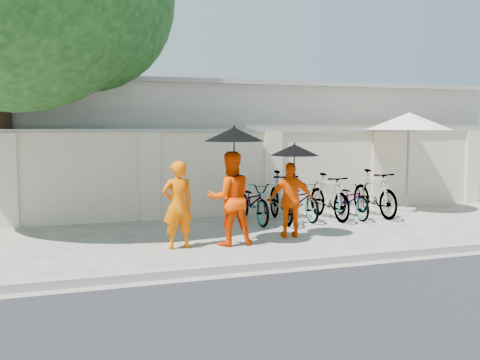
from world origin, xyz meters
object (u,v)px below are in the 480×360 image
object	(u,v)px
monk_right	(291,200)
patio_umbrella	(409,122)
monk_left	(178,205)
monk_center	(230,198)

from	to	relation	value
monk_right	patio_umbrella	distance (m)	4.74
monk_left	monk_right	world-z (taller)	monk_left
monk_center	patio_umbrella	distance (m)	5.95
monk_right	patio_umbrella	world-z (taller)	patio_umbrella
patio_umbrella	monk_left	bearing A→B (deg)	-160.85
monk_right	patio_umbrella	bearing A→B (deg)	-141.64
monk_center	patio_umbrella	world-z (taller)	patio_umbrella
monk_left	monk_center	world-z (taller)	monk_center
monk_right	patio_umbrella	xyz separation A→B (m)	(4.04, 1.97, 1.51)
monk_left	monk_right	bearing A→B (deg)	178.55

